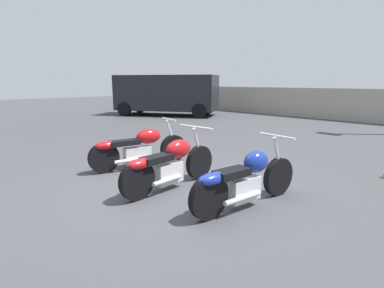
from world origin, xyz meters
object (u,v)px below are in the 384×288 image
motorcycle_slot_2 (245,180)px  parked_van (167,93)px  motorcycle_slot_1 (170,164)px  motorcycle_slot_0 (138,148)px

motorcycle_slot_2 → parked_van: parked_van is taller
motorcycle_slot_1 → parked_van: 11.08m
motorcycle_slot_2 → motorcycle_slot_1: bearing=-161.0°
motorcycle_slot_0 → parked_van: 9.80m
motorcycle_slot_2 → parked_van: (-9.85, 6.71, 0.75)m
motorcycle_slot_0 → motorcycle_slot_1: size_ratio=1.05×
motorcycle_slot_2 → parked_van: bearing=152.6°
motorcycle_slot_1 → motorcycle_slot_2: (1.28, 0.27, -0.02)m
motorcycle_slot_1 → motorcycle_slot_2: bearing=8.8°
motorcycle_slot_1 → motorcycle_slot_0: bearing=162.7°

